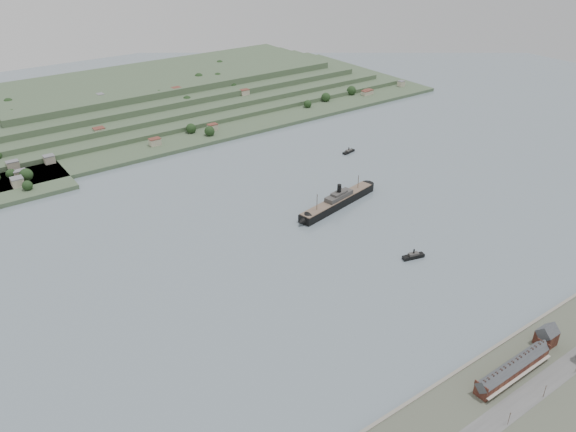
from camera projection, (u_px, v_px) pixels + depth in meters
ground at (328, 242)px, 429.37m from camera, size 1400.00×1400.00×0.00m
near_shore at (553, 390)px, 295.83m from camera, size 220.00×80.00×2.60m
terrace_row at (513, 369)px, 301.26m from camera, size 55.60×9.80×11.07m
gabled_building at (547, 336)px, 322.70m from camera, size 10.40×10.18×14.09m
far_peninsula at (151, 98)px, 718.05m from camera, size 760.00×309.00×30.00m
steamship at (336, 203)px, 477.81m from camera, size 98.26×30.02×23.77m
tugboat at (413, 256)px, 408.74m from camera, size 17.34×8.62×7.54m
ferry_east at (349, 151)px, 587.02m from camera, size 16.35×7.51×5.92m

